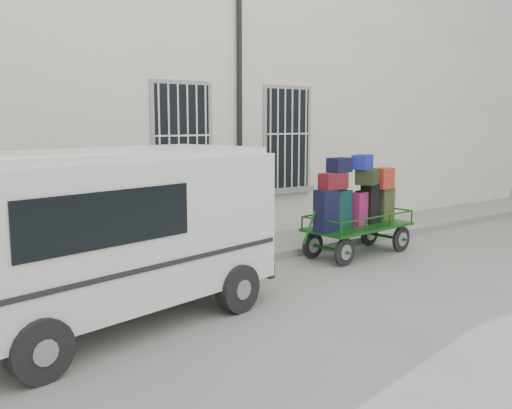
{
  "coord_description": "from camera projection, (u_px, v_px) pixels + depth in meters",
  "views": [
    {
      "loc": [
        -6.02,
        -6.9,
        2.63
      ],
      "look_at": [
        -0.07,
        1.0,
        1.19
      ],
      "focal_mm": 40.0,
      "sensor_mm": 36.0,
      "label": 1
    }
  ],
  "objects": [
    {
      "name": "sidewalk",
      "position": [
        222.0,
        253.0,
        11.15
      ],
      "size": [
        24.0,
        1.7,
        0.15
      ],
      "primitive_type": "cube",
      "color": "gray",
      "rests_on": "ground"
    },
    {
      "name": "luggage_cart",
      "position": [
        357.0,
        206.0,
        11.22
      ],
      "size": [
        2.75,
        1.22,
        1.99
      ],
      "rotation": [
        0.0,
        0.0,
        0.08
      ],
      "color": "black",
      "rests_on": "ground"
    },
    {
      "name": "van",
      "position": [
        107.0,
        226.0,
        7.3
      ],
      "size": [
        4.78,
        2.72,
        2.27
      ],
      "rotation": [
        0.0,
        0.0,
        0.2
      ],
      "color": "silver",
      "rests_on": "ground"
    },
    {
      "name": "building",
      "position": [
        143.0,
        106.0,
        13.33
      ],
      "size": [
        24.0,
        5.15,
        6.0
      ],
      "color": "beige",
      "rests_on": "ground"
    },
    {
      "name": "ground",
      "position": [
        296.0,
        282.0,
        9.42
      ],
      "size": [
        80.0,
        80.0,
        0.0
      ],
      "primitive_type": "plane",
      "color": "slate",
      "rests_on": "ground"
    }
  ]
}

